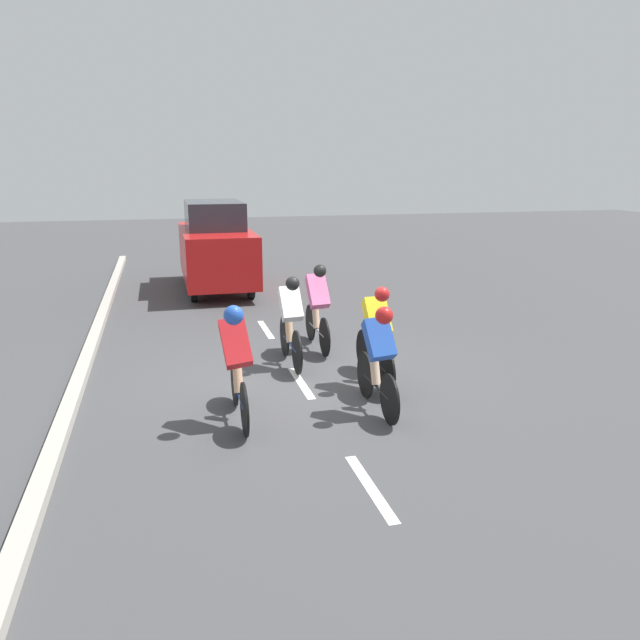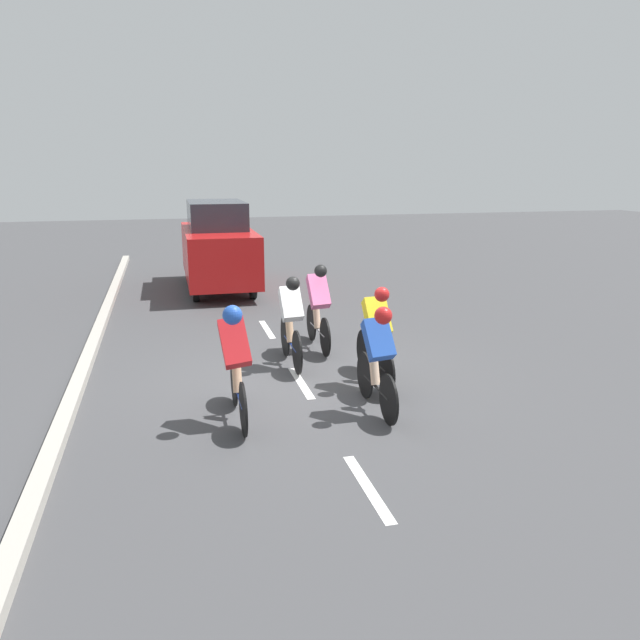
% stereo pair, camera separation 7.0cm
% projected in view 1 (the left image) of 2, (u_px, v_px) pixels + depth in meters
% --- Properties ---
extents(ground_plane, '(60.00, 60.00, 0.00)m').
position_uv_depth(ground_plane, '(298.00, 379.00, 9.48)').
color(ground_plane, '#424244').
extents(lane_stripe_near, '(0.12, 1.40, 0.01)m').
position_uv_depth(lane_stripe_near, '(370.00, 487.00, 6.29)').
color(lane_stripe_near, white).
rests_on(lane_stripe_near, ground).
extents(lane_stripe_mid, '(0.12, 1.40, 0.01)m').
position_uv_depth(lane_stripe_mid, '(301.00, 383.00, 9.30)').
color(lane_stripe_mid, white).
rests_on(lane_stripe_mid, ground).
extents(lane_stripe_far, '(0.12, 1.40, 0.01)m').
position_uv_depth(lane_stripe_far, '(266.00, 329.00, 12.31)').
color(lane_stripe_far, white).
rests_on(lane_stripe_far, ground).
extents(curb, '(0.20, 27.13, 0.14)m').
position_uv_depth(curb, '(73.00, 398.00, 8.51)').
color(curb, '#A8A399').
rests_on(curb, ground).
extents(cyclist_blue, '(0.36, 1.61, 1.48)m').
position_uv_depth(cyclist_blue, '(379.00, 355.00, 8.02)').
color(cyclist_blue, black).
rests_on(cyclist_blue, ground).
extents(cyclist_pink, '(0.35, 1.70, 1.54)m').
position_uv_depth(cyclist_pink, '(318.00, 305.00, 10.81)').
color(cyclist_pink, black).
rests_on(cyclist_pink, ground).
extents(cyclist_yellow, '(0.34, 1.70, 1.51)m').
position_uv_depth(cyclist_yellow, '(376.00, 333.00, 9.06)').
color(cyclist_yellow, black).
rests_on(cyclist_yellow, ground).
extents(cyclist_red, '(0.39, 1.68, 1.57)m').
position_uv_depth(cyclist_red, '(237.00, 359.00, 7.68)').
color(cyclist_red, black).
rests_on(cyclist_red, ground).
extents(cyclist_white, '(0.34, 1.69, 1.51)m').
position_uv_depth(cyclist_white, '(291.00, 319.00, 9.91)').
color(cyclist_white, black).
rests_on(cyclist_white, ground).
extents(support_car, '(1.70, 4.42, 2.25)m').
position_uv_depth(support_car, '(216.00, 246.00, 16.05)').
color(support_car, black).
rests_on(support_car, ground).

